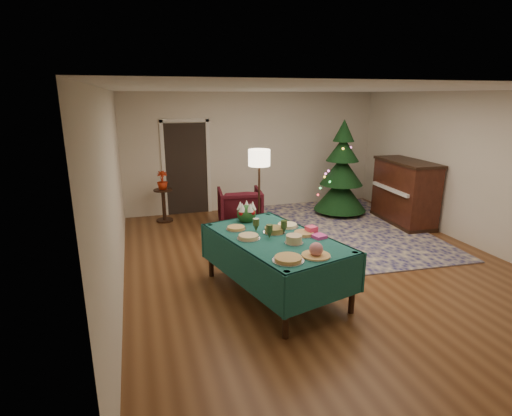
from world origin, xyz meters
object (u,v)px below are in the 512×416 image
object	(u,v)px
buffet_table	(275,249)
christmas_tree	(342,173)
potted_plant	(163,184)
armchair	(240,206)
side_table	(164,206)
piano	(404,193)
floor_lamp	(259,163)
gift_box	(311,230)

from	to	relation	value
buffet_table	christmas_tree	size ratio (longest dim) A/B	1.09
potted_plant	christmas_tree	xyz separation A→B (m)	(3.88, -0.61, 0.14)
armchair	side_table	xyz separation A→B (m)	(-1.47, 0.80, -0.09)
christmas_tree	buffet_table	bearing A→B (deg)	-130.60
buffet_table	piano	distance (m)	4.25
buffet_table	potted_plant	world-z (taller)	potted_plant
floor_lamp	potted_plant	xyz separation A→B (m)	(-1.68, 1.47, -0.60)
armchair	floor_lamp	distance (m)	1.20
armchair	potted_plant	distance (m)	1.72
buffet_table	potted_plant	size ratio (longest dim) A/B	5.93
gift_box	side_table	distance (m)	4.17
gift_box	floor_lamp	xyz separation A→B (m)	(-0.01, 2.32, 0.55)
floor_lamp	buffet_table	bearing A→B (deg)	-102.24
armchair	christmas_tree	world-z (taller)	christmas_tree
christmas_tree	gift_box	bearing A→B (deg)	-124.69
piano	christmas_tree	bearing A→B (deg)	134.07
gift_box	potted_plant	world-z (taller)	potted_plant
buffet_table	floor_lamp	world-z (taller)	floor_lamp
side_table	christmas_tree	size ratio (longest dim) A/B	0.33
armchair	potted_plant	xyz separation A→B (m)	(-1.47, 0.80, 0.38)
side_table	christmas_tree	bearing A→B (deg)	-8.94
potted_plant	piano	bearing A→B (deg)	-18.26
floor_lamp	piano	distance (m)	3.25
side_table	christmas_tree	world-z (taller)	christmas_tree
side_table	potted_plant	distance (m)	0.47
armchair	floor_lamp	bearing A→B (deg)	114.79
buffet_table	piano	size ratio (longest dim) A/B	1.46
gift_box	piano	bearing A→B (deg)	34.79
armchair	christmas_tree	distance (m)	2.47
buffet_table	potted_plant	bearing A→B (deg)	107.36
christmas_tree	potted_plant	bearing A→B (deg)	171.06
buffet_table	piano	xyz separation A→B (m)	(3.66, 2.17, 0.00)
buffet_table	floor_lamp	size ratio (longest dim) A/B	1.39
armchair	side_table	world-z (taller)	armchair
gift_box	armchair	size ratio (longest dim) A/B	0.15
buffet_table	gift_box	distance (m)	0.55
floor_lamp	piano	bearing A→B (deg)	-2.32
buffet_table	piano	world-z (taller)	piano
floor_lamp	christmas_tree	xyz separation A→B (m)	(2.20, 0.86, -0.46)
gift_box	christmas_tree	distance (m)	3.86
floor_lamp	side_table	world-z (taller)	floor_lamp
floor_lamp	side_table	xyz separation A→B (m)	(-1.68, 1.47, -1.07)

